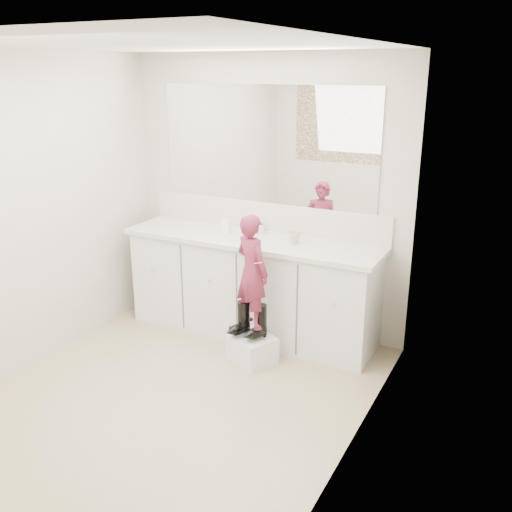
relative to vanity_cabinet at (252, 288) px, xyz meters
The scene contains 17 objects.
floor 1.30m from the vanity_cabinet, 90.00° to the right, with size 3.00×3.00×0.00m, color #907A5E.
ceiling 2.32m from the vanity_cabinet, 90.00° to the right, with size 3.00×3.00×0.00m, color white.
wall_back 0.82m from the vanity_cabinet, 90.00° to the left, with size 2.60×2.60×0.00m, color #BCB5A1.
wall_left 1.95m from the vanity_cabinet, 136.70° to the right, with size 3.00×3.00×0.00m, color #BCB5A1.
wall_right 1.95m from the vanity_cabinet, 43.30° to the right, with size 3.00×3.00×0.00m, color #BCB5A1.
vanity_cabinet is the anchor object (origin of this frame).
countertop 0.45m from the vanity_cabinet, 90.00° to the right, with size 2.28×0.58×0.04m, color beige.
backsplash 0.64m from the vanity_cabinet, 90.00° to the left, with size 2.28×0.03×0.25m, color beige.
mirror 1.24m from the vanity_cabinet, 90.00° to the left, with size 2.00×0.02×1.00m, color white.
faucet 0.54m from the vanity_cabinet, 90.00° to the left, with size 0.08×0.08×0.10m, color silver.
cup 0.64m from the vanity_cabinet, ahead, with size 0.10×0.10×0.10m, color #C0B999.
soap_bottle 0.61m from the vanity_cabinet, behind, with size 0.07×0.08×0.17m, color white.
step_stool 0.62m from the vanity_cabinet, 62.18° to the right, with size 0.35×0.29×0.22m, color white.
boot_left 0.51m from the vanity_cabinet, 69.70° to the right, with size 0.11×0.19×0.29m, color black, non-canonical shape.
boot_right 0.58m from the vanity_cabinet, 55.56° to the right, with size 0.11×0.19×0.29m, color black, non-canonical shape.
toddler 0.64m from the vanity_cabinet, 62.18° to the right, with size 0.33×0.22×0.91m, color #B13659.
toothbrush 0.77m from the vanity_cabinet, 59.03° to the right, with size 0.01×0.01×0.14m, color #E85A82.
Camera 1 is at (2.17, -2.91, 2.27)m, focal length 40.00 mm.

